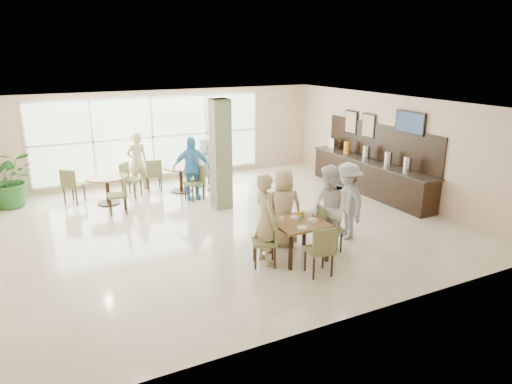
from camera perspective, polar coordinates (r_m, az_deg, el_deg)
name	(u,v)px	position (r m, az deg, el deg)	size (l,w,h in m)	color
ground	(226,224)	(10.80, -3.81, -4.05)	(10.00, 10.00, 0.00)	beige
room_shell	(224,154)	(10.31, -4.00, 4.81)	(10.00, 10.00, 10.00)	white
window_bank	(153,137)	(14.39, -12.78, 6.71)	(7.00, 0.04, 7.00)	silver
column	(221,155)	(11.61, -4.44, 4.66)	(0.45, 0.45, 2.80)	#6C7551
main_table	(298,226)	(8.90, 5.31, -4.25)	(0.97, 0.97, 0.75)	brown
round_table_left	(107,183)	(12.71, -18.12, 1.09)	(1.09, 1.09, 0.75)	brown
round_table_right	(181,173)	(13.33, -9.39, 2.35)	(0.99, 0.99, 0.75)	brown
chairs_main_table	(297,235)	(8.96, 5.19, -5.37)	(2.06, 2.05, 0.95)	brown
chairs_table_left	(107,187)	(12.71, -18.07, 0.65)	(2.14, 1.97, 0.95)	brown
chairs_table_right	(182,175)	(13.37, -9.18, 2.08)	(1.95, 1.94, 0.95)	brown
tabletop_clutter	(301,218)	(8.88, 5.61, -3.28)	(0.73, 0.74, 0.21)	white
buffet_counter	(370,174)	(13.44, 14.03, 2.21)	(0.64, 4.70, 1.95)	black
wall_tv	(410,123)	(12.50, 18.70, 8.21)	(0.06, 1.00, 0.58)	black
framed_art_a	(368,126)	(13.71, 13.88, 8.05)	(0.05, 0.55, 0.70)	black
framed_art_b	(351,122)	(14.32, 11.81, 8.55)	(0.05, 0.55, 0.70)	black
potted_plant	(11,179)	(13.40, -28.33, 1.44)	(1.34, 1.34, 1.49)	#286629
teen_left	(266,219)	(8.59, 1.24, -3.40)	(0.64, 0.42, 1.76)	tan
teen_far	(283,207)	(9.41, 3.44, -1.94)	(0.81, 0.44, 1.65)	tan
teen_right	(329,209)	(9.22, 9.10, -2.14)	(0.86, 0.67, 1.77)	white
teen_standing	(347,201)	(9.95, 11.33, -1.11)	(1.08, 0.62, 1.67)	#97979A
adult_a	(191,168)	(12.52, -8.09, 2.96)	(1.02, 0.58, 1.73)	#4696D2
adult_b	(205,164)	(13.51, -6.36, 3.55)	(1.39, 0.60, 1.50)	white
adult_standing	(137,161)	(13.71, -14.61, 3.74)	(0.62, 0.41, 1.70)	tan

